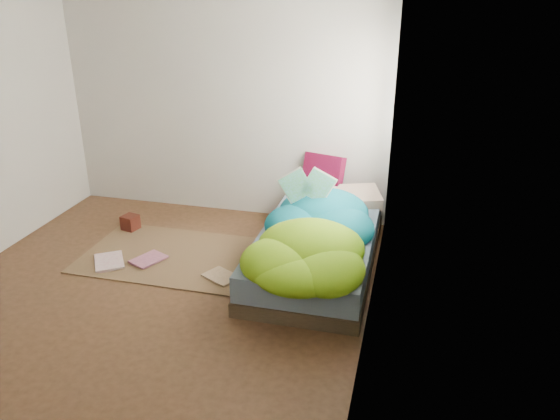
% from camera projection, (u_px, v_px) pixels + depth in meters
% --- Properties ---
extents(ground, '(3.50, 3.50, 0.00)m').
position_uv_depth(ground, '(159.00, 287.00, 4.61)').
color(ground, '#432C19').
rests_on(ground, ground).
extents(room_walls, '(3.54, 3.54, 2.62)m').
position_uv_depth(room_walls, '(142.00, 95.00, 3.98)').
color(room_walls, silver).
rests_on(room_walls, ground).
extents(bed, '(1.00, 2.00, 0.34)m').
position_uv_depth(bed, '(317.00, 248.00, 4.91)').
color(bed, '#352B1D').
rests_on(bed, ground).
extents(duvet, '(0.96, 1.84, 0.34)m').
position_uv_depth(duvet, '(313.00, 223.00, 4.58)').
color(duvet, '#07606B').
rests_on(duvet, bed).
extents(rug, '(1.60, 1.10, 0.01)m').
position_uv_depth(rug, '(170.00, 255.00, 5.14)').
color(rug, brown).
rests_on(rug, ground).
extents(pillow_floral, '(0.64, 0.51, 0.12)m').
position_uv_depth(pillow_floral, '(351.00, 198.00, 5.41)').
color(pillow_floral, beige).
rests_on(pillow_floral, bed).
extents(pillow_magenta, '(0.44, 0.24, 0.42)m').
position_uv_depth(pillow_magenta, '(323.00, 175.00, 5.61)').
color(pillow_magenta, '#480415').
rests_on(pillow_magenta, bed).
extents(open_book, '(0.42, 0.19, 0.25)m').
position_uv_depth(open_book, '(307.00, 175.00, 4.81)').
color(open_book, green).
rests_on(open_book, duvet).
extents(wooden_box, '(0.18, 0.18, 0.15)m').
position_uv_depth(wooden_box, '(130.00, 222.00, 5.63)').
color(wooden_box, '#37110C').
rests_on(wooden_box, rug).
extents(floor_book_a, '(0.40, 0.43, 0.03)m').
position_uv_depth(floor_book_a, '(95.00, 264.00, 4.94)').
color(floor_book_a, silver).
rests_on(floor_book_a, rug).
extents(floor_book_b, '(0.33, 0.37, 0.03)m').
position_uv_depth(floor_book_b, '(141.00, 256.00, 5.08)').
color(floor_book_b, '#C3708D').
rests_on(floor_book_b, rug).
extents(floor_book_c, '(0.36, 0.33, 0.02)m').
position_uv_depth(floor_book_c, '(212.00, 281.00, 4.66)').
color(floor_book_c, tan).
rests_on(floor_book_c, rug).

